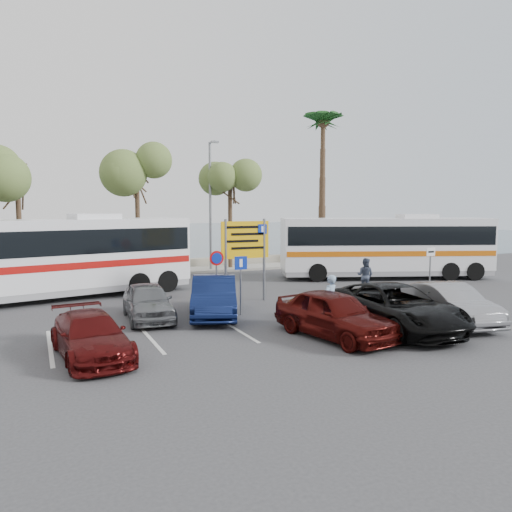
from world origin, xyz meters
name	(u,v)px	position (x,y,z in m)	size (l,w,h in m)	color
ground	(254,319)	(0.00, 0.00, 0.00)	(120.00, 120.00, 0.00)	#363639
kerb_strip	(163,272)	(0.00, 14.00, 0.07)	(44.00, 2.40, 0.15)	#9B978D
seawall	(156,265)	(0.00, 16.00, 0.30)	(48.00, 0.80, 0.60)	gray
sea	(88,235)	(0.00, 60.00, 0.01)	(140.00, 140.00, 0.00)	#384D5A
tree_left	(17,172)	(-8.00, 14.00, 6.00)	(3.20, 3.20, 7.20)	#382619
tree_mid	(136,164)	(-1.50, 14.00, 6.65)	(3.20, 3.20, 8.00)	#382619
tree_right	(230,175)	(4.50, 14.00, 6.17)	(3.20, 3.20, 7.40)	#382619
palm_tree	(323,124)	(11.50, 14.00, 9.87)	(4.80, 4.80, 11.20)	#382619
street_lamp_right	(211,199)	(3.00, 13.52, 4.60)	(0.45, 1.15, 8.01)	slate
direction_sign	(245,246)	(1.00, 3.20, 2.43)	(2.20, 0.12, 3.60)	slate
sign_no_stop	(217,270)	(-0.60, 2.38, 1.58)	(0.60, 0.08, 2.35)	slate
sign_parking	(241,277)	(-0.20, 0.79, 1.47)	(0.50, 0.07, 2.25)	slate
sign_taxi	(430,264)	(9.80, 1.49, 1.42)	(0.50, 0.07, 2.20)	slate
lane_markings	(235,328)	(-1.14, -1.00, 0.00)	(12.02, 4.20, 0.01)	silver
coach_bus_left	(55,260)	(-6.50, 7.17, 1.76)	(12.48, 5.22, 3.80)	white
coach_bus_right	(385,249)	(11.17, 6.50, 1.72)	(12.02, 6.52, 3.71)	white
car_silver_a	(148,302)	(-3.60, 1.43, 0.67)	(1.59, 3.94, 1.34)	slate
car_blue	(214,296)	(-1.20, 1.02, 0.76)	(1.60, 4.59, 1.51)	#0E1944
car_maroon	(91,336)	(-6.00, -2.53, 0.60)	(1.69, 4.17, 1.21)	#490C0C
car_red	(334,314)	(1.20, -3.50, 0.75)	(1.78, 4.42, 1.51)	#440C09
suv_black	(395,308)	(3.60, -3.50, 0.77)	(2.55, 5.52, 1.53)	black
car_silver_b	(449,304)	(6.00, -3.50, 0.70)	(1.49, 4.27, 1.41)	gray
pedestrian_near	(330,300)	(2.00, -2.00, 0.88)	(0.64, 0.42, 1.77)	#819EBD
pedestrian_far	(365,276)	(7.12, 2.92, 0.84)	(0.81, 0.63, 1.68)	#374053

